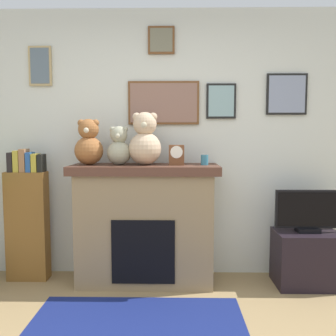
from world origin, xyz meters
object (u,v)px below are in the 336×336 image
bookshelf (27,219)px  teddy_bear_grey (119,147)px  mantel_clock (176,155)px  teddy_bear_cream (89,144)px  tv_stand (307,259)px  television (308,212)px  fireplace (145,223)px  teddy_bear_brown (145,141)px  candle_jar (205,160)px

bookshelf → teddy_bear_grey: teddy_bear_grey is taller
mantel_clock → teddy_bear_cream: teddy_bear_cream is taller
bookshelf → teddy_bear_grey: 1.13m
tv_stand → teddy_bear_grey: 2.01m
television → fireplace: bearing=177.7°
teddy_bear_cream → tv_stand: bearing=-1.1°
fireplace → teddy_bear_grey: size_ratio=3.80×
tv_stand → teddy_bear_brown: size_ratio=1.19×
fireplace → bookshelf: bookshelf is taller
teddy_bear_cream → teddy_bear_grey: teddy_bear_cream is taller
fireplace → candle_jar: candle_jar is taller
candle_jar → teddy_bear_cream: 1.07m
tv_stand → candle_jar: bearing=177.5°
tv_stand → television: (-0.00, -0.00, 0.44)m
bookshelf → television: (2.63, -0.10, 0.10)m
teddy_bear_brown → candle_jar: bearing=0.1°
tv_stand → teddy_bear_brown: bearing=178.5°
teddy_bear_cream → mantel_clock: bearing=-0.1°
television → candle_jar: (-0.95, 0.04, 0.47)m
television → candle_jar: size_ratio=6.41×
candle_jar → mantel_clock: bearing=-179.7°
television → candle_jar: candle_jar is taller
bookshelf → mantel_clock: size_ratio=6.85×
candle_jar → teddy_bear_brown: bearing=-179.9°
fireplace → bookshelf: (-1.13, 0.04, 0.02)m
bookshelf → mantel_clock: 1.55m
tv_stand → candle_jar: candle_jar is taller
bookshelf → teddy_bear_brown: bearing=-3.0°
bookshelf → teddy_bear_brown: (1.14, -0.06, 0.75)m
bookshelf → television: bearing=-2.2°
tv_stand → television: television is taller
bookshelf → teddy_bear_grey: (0.90, -0.06, 0.69)m
teddy_bear_cream → teddy_bear_brown: teddy_bear_brown is taller
bookshelf → teddy_bear_cream: size_ratio=2.98×
teddy_bear_grey → teddy_bear_brown: bearing=-0.0°
mantel_clock → teddy_bear_cream: 0.81m
bookshelf → teddy_bear_cream: teddy_bear_cream is taller
fireplace → mantel_clock: bearing=-3.8°
fireplace → candle_jar: 0.81m
teddy_bear_cream → teddy_bear_brown: (0.52, -0.00, 0.03)m
fireplace → bookshelf: 1.13m
bookshelf → candle_jar: bearing=-2.0°
candle_jar → mantel_clock: 0.26m
bookshelf → teddy_bear_cream: (0.62, -0.06, 0.72)m
teddy_bear_cream → teddy_bear_grey: (0.28, 0.00, -0.03)m
tv_stand → television: size_ratio=0.96×
television → teddy_bear_brown: size_ratio=1.24×
fireplace → teddy_bear_cream: size_ratio=3.22×
teddy_bear_cream → teddy_bear_brown: bearing=-0.0°
fireplace → teddy_bear_cream: teddy_bear_cream is taller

